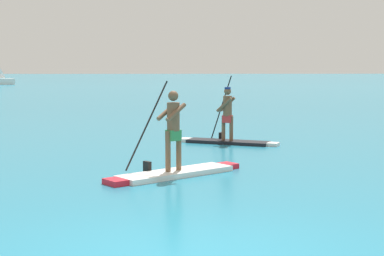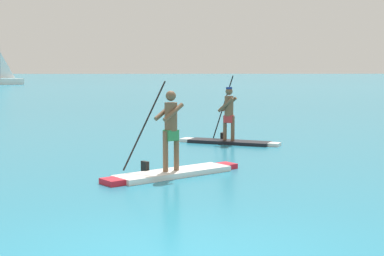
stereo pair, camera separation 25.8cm
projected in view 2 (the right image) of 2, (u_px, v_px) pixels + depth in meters
The scene contains 3 objects.
paddleboarder_mid_center at pixel (172, 159), 11.96m from camera, with size 2.89×2.28×1.99m.
paddleboarder_far_right at pixel (229, 131), 17.08m from camera, with size 2.92×1.71×2.05m.
sailboat_left_horizon at pixel (1, 80), 78.01m from camera, with size 6.06×4.06×5.36m.
Camera 2 is at (-0.04, -6.44, 2.22)m, focal length 54.25 mm.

